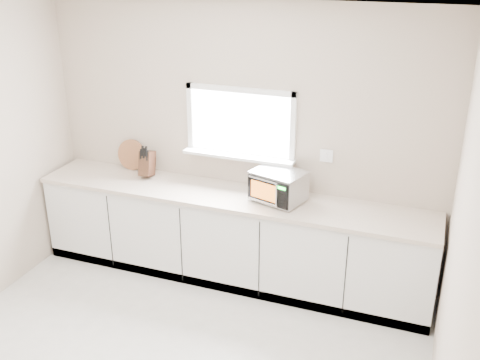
% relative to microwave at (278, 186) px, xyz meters
% --- Properties ---
extents(back_wall, '(4.00, 0.17, 2.70)m').
position_rel_microwave_xyz_m(back_wall, '(-0.47, 0.29, 0.29)').
color(back_wall, '#BAA994').
rests_on(back_wall, ground).
extents(cabinets, '(3.92, 0.60, 0.88)m').
position_rel_microwave_xyz_m(cabinets, '(-0.47, -0.01, -0.63)').
color(cabinets, silver).
rests_on(cabinets, ground).
extents(countertop, '(3.92, 0.64, 0.04)m').
position_rel_microwave_xyz_m(countertop, '(-0.47, -0.02, -0.17)').
color(countertop, beige).
rests_on(countertop, cabinets).
extents(microwave, '(0.53, 0.47, 0.29)m').
position_rel_microwave_xyz_m(microwave, '(0.00, 0.00, 0.00)').
color(microwave, black).
rests_on(microwave, countertop).
extents(knife_block, '(0.14, 0.25, 0.35)m').
position_rel_microwave_xyz_m(knife_block, '(-1.43, 0.10, -0.00)').
color(knife_block, '#4B291A').
rests_on(knife_block, countertop).
extents(cutting_board, '(0.33, 0.08, 0.33)m').
position_rel_microwave_xyz_m(cutting_board, '(-1.68, 0.23, 0.01)').
color(cutting_board, '#97573A').
rests_on(cutting_board, countertop).
extents(coffee_grinder, '(0.15, 0.15, 0.23)m').
position_rel_microwave_xyz_m(coffee_grinder, '(0.14, 0.09, -0.04)').
color(coffee_grinder, '#ADAFB4').
rests_on(coffee_grinder, countertop).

